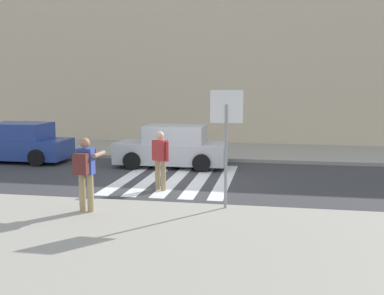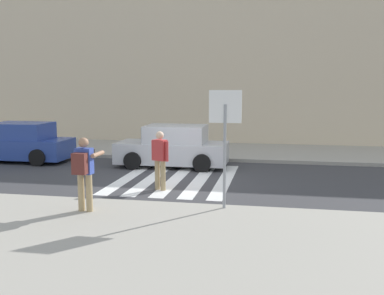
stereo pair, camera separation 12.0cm
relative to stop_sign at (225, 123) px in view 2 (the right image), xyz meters
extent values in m
plane|color=#38383A|center=(-2.00, 3.47, -2.18)|extent=(120.00, 120.00, 0.00)
cube|color=#9E998C|center=(-2.00, -2.73, -2.11)|extent=(60.00, 6.00, 0.14)
cube|color=#9E998C|center=(-2.00, 9.47, -2.11)|extent=(60.00, 4.80, 0.14)
cube|color=beige|center=(-2.00, 13.87, 1.72)|extent=(56.00, 4.00, 7.79)
cube|color=silver|center=(-3.60, 3.67, -2.18)|extent=(0.44, 5.20, 0.01)
cube|color=silver|center=(-2.80, 3.67, -2.18)|extent=(0.44, 5.20, 0.01)
cube|color=silver|center=(-2.00, 3.67, -2.18)|extent=(0.44, 5.20, 0.01)
cube|color=silver|center=(-1.20, 3.67, -2.18)|extent=(0.44, 5.20, 0.01)
cube|color=silver|center=(-0.40, 3.67, -2.18)|extent=(0.44, 5.20, 0.01)
cylinder|color=gray|center=(0.00, -0.01, -0.81)|extent=(0.07, 0.07, 2.47)
cube|color=white|center=(0.00, 0.00, 0.37)|extent=(0.76, 0.03, 0.76)
cube|color=red|center=(0.00, 0.02, 0.37)|extent=(0.66, 0.02, 0.66)
cylinder|color=tan|center=(-3.24, -0.88, -1.60)|extent=(0.15, 0.15, 0.88)
cylinder|color=tan|center=(-3.04, -0.88, -1.60)|extent=(0.15, 0.15, 0.88)
cube|color=#33479E|center=(-3.14, -0.88, -0.86)|extent=(0.38, 0.25, 0.60)
sphere|color=#A37556|center=(-3.14, -0.88, -0.43)|extent=(0.23, 0.23, 0.23)
cylinder|color=#A37556|center=(-3.38, -0.65, -0.73)|extent=(0.11, 0.58, 0.10)
cylinder|color=#A37556|center=(-2.90, -0.66, -0.73)|extent=(0.11, 0.58, 0.10)
cube|color=black|center=(-3.13, -0.48, -0.70)|extent=(0.14, 0.10, 0.10)
cube|color=#5B2823|center=(-3.15, -1.11, -0.88)|extent=(0.32, 0.21, 0.48)
cylinder|color=tan|center=(-2.21, 2.07, -1.74)|extent=(0.15, 0.15, 0.88)
cylinder|color=tan|center=(-2.02, 2.00, -1.74)|extent=(0.15, 0.15, 0.88)
cube|color=#B73333|center=(-2.11, 2.03, -1.00)|extent=(0.44, 0.36, 0.60)
sphere|color=beige|center=(-2.11, 2.03, -0.57)|extent=(0.23, 0.23, 0.23)
cylinder|color=#B73333|center=(-2.34, 2.12, -1.02)|extent=(0.10, 0.10, 0.58)
cylinder|color=#B73333|center=(-1.89, 1.95, -1.02)|extent=(0.10, 0.10, 0.58)
cube|color=#284293|center=(-8.91, 5.77, -1.65)|extent=(4.10, 1.70, 0.76)
cube|color=#284293|center=(-8.76, 5.77, -0.95)|extent=(2.20, 1.56, 0.64)
cube|color=slate|center=(-7.79, 5.77, -0.95)|extent=(0.10, 1.50, 0.51)
cylinder|color=black|center=(-10.18, 6.62, -1.86)|extent=(0.64, 0.22, 0.64)
cylinder|color=black|center=(-7.64, 4.92, -1.86)|extent=(0.64, 0.22, 0.64)
cylinder|color=black|center=(-7.64, 6.62, -1.86)|extent=(0.64, 0.22, 0.64)
cube|color=#B7BABF|center=(-2.63, 5.77, -1.65)|extent=(4.10, 1.70, 0.76)
cube|color=#B7BABF|center=(-2.48, 5.77, -0.95)|extent=(2.20, 1.56, 0.64)
cube|color=slate|center=(-3.55, 5.77, -0.95)|extent=(0.10, 1.50, 0.54)
cube|color=slate|center=(-1.51, 5.77, -0.95)|extent=(0.10, 1.50, 0.51)
cylinder|color=black|center=(-3.90, 4.92, -1.86)|extent=(0.64, 0.22, 0.64)
cylinder|color=black|center=(-3.90, 6.62, -1.86)|extent=(0.64, 0.22, 0.64)
cylinder|color=black|center=(-1.36, 4.92, -1.86)|extent=(0.64, 0.22, 0.64)
cylinder|color=black|center=(-1.36, 6.62, -1.86)|extent=(0.64, 0.22, 0.64)
camera|label=1|loc=(1.06, -10.42, 0.90)|focal=42.00mm
camera|label=2|loc=(1.17, -10.39, 0.90)|focal=42.00mm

